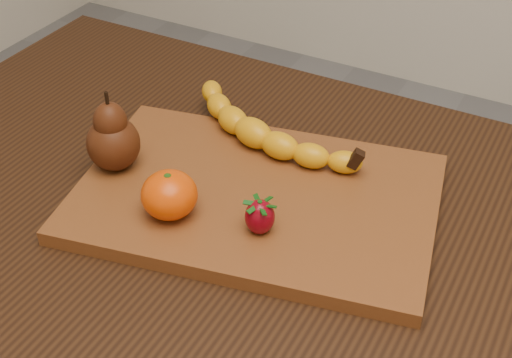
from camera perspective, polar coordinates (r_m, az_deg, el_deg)
The scene contains 6 objects.
table at distance 1.00m, azimuth -3.43°, elevation -5.34°, with size 1.00×0.70×0.76m.
cutting_board at distance 0.91m, azimuth 0.00°, elevation -1.51°, with size 0.45×0.30×0.02m, color brown.
banana at distance 0.97m, azimuth -0.21°, elevation 3.71°, with size 0.26×0.07×0.04m, color #F2A60B, non-canonical shape.
pear at distance 0.93m, azimuth -11.48°, elevation 3.81°, with size 0.07×0.07×0.11m, color #461D0B, non-canonical shape.
mandarin at distance 0.85m, azimuth -6.95°, elevation -1.26°, with size 0.07×0.07×0.06m, color #E74402.
strawberry at distance 0.83m, azimuth 0.31°, elevation -2.95°, with size 0.04×0.04×0.04m, color maroon, non-canonical shape.
Camera 1 is at (0.40, -0.62, 1.34)m, focal length 50.00 mm.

